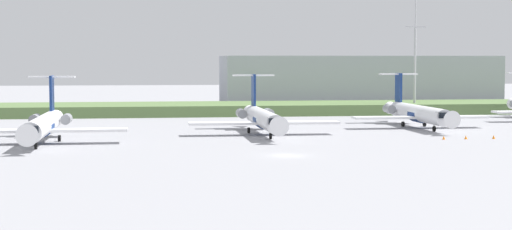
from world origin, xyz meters
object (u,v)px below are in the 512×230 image
regional_jet_second (43,124)px  safety_cone_rear_marker (494,137)px  safety_cone_mid_marker (466,137)px  regional_jet_fourth (417,112)px  antenna_mast (415,59)px  safety_cone_front_marker (444,138)px  regional_jet_third (263,118)px

regional_jet_second → safety_cone_rear_marker: bearing=-2.6°
safety_cone_mid_marker → safety_cone_rear_marker: size_ratio=1.00×
regional_jet_fourth → antenna_mast: size_ratio=1.10×
regional_jet_second → safety_cone_front_marker: size_ratio=56.36×
regional_jet_second → safety_cone_mid_marker: 59.41m
regional_jet_second → antenna_mast: size_ratio=1.10×
antenna_mast → safety_cone_mid_marker: antenna_mast is taller
regional_jet_third → safety_cone_rear_marker: size_ratio=56.36×
safety_cone_mid_marker → antenna_mast: bearing=78.5°
regional_jet_second → regional_jet_third: same height
regional_jet_third → antenna_mast: bearing=48.5°
regional_jet_second → safety_cone_rear_marker: (63.42, -2.83, -2.26)m
regional_jet_second → safety_cone_front_marker: regional_jet_second is taller
regional_jet_third → regional_jet_fourth: bearing=17.4°
regional_jet_third → antenna_mast: size_ratio=1.10×
antenna_mast → regional_jet_fourth: bearing=-108.1°
safety_cone_front_marker → safety_cone_mid_marker: bearing=1.2°
regional_jet_third → safety_cone_mid_marker: bearing=-22.9°
regional_jet_fourth → regional_jet_third: bearing=-162.6°
regional_jet_fourth → safety_cone_rear_marker: 21.12m
regional_jet_second → safety_cone_rear_marker: size_ratio=56.36×
regional_jet_fourth → antenna_mast: antenna_mast is taller
regional_jet_fourth → antenna_mast: (11.64, 35.66, 9.07)m
regional_jet_second → safety_cone_front_marker: bearing=-2.8°
regional_jet_fourth → antenna_mast: 38.59m
regional_jet_fourth → safety_cone_rear_marker: size_ratio=56.36×
safety_cone_front_marker → safety_cone_mid_marker: (3.33, 0.07, 0.00)m
antenna_mast → safety_cone_mid_marker: size_ratio=51.22×
safety_cone_rear_marker → regional_jet_fourth: bearing=101.9°
safety_cone_rear_marker → antenna_mast: bearing=82.6°
regional_jet_second → safety_cone_front_marker: (55.98, -2.73, -2.26)m
regional_jet_third → antenna_mast: (39.20, 44.30, 9.07)m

